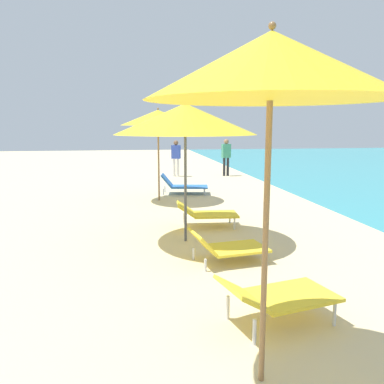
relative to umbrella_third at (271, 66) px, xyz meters
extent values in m
cylinder|color=olive|center=(0.00, 0.00, -1.44)|extent=(0.05, 0.05, 2.37)
cone|color=yellow|center=(0.00, 0.00, 0.00)|extent=(1.95, 1.95, 0.52)
sphere|color=olive|center=(0.00, 0.00, 0.29)|extent=(0.06, 0.06, 0.06)
cube|color=yellow|center=(0.67, 0.98, -2.32)|extent=(1.07, 0.88, 0.04)
cube|color=yellow|center=(0.05, 0.83, -2.20)|extent=(0.51, 0.74, 0.24)
cylinder|color=silver|center=(0.96, 1.35, -2.48)|extent=(0.04, 0.04, 0.28)
cylinder|color=silver|center=(1.10, 0.79, -2.48)|extent=(0.04, 0.04, 0.28)
cylinder|color=silver|center=(-0.02, 1.11, -2.48)|extent=(0.04, 0.04, 0.28)
cylinder|color=silver|center=(0.11, 0.55, -2.48)|extent=(0.04, 0.04, 0.28)
cylinder|color=#4C4C51|center=(-0.07, 4.24, -1.62)|extent=(0.05, 0.05, 2.01)
cone|color=yellow|center=(-0.07, 4.24, -0.34)|extent=(2.60, 2.60, 0.56)
sphere|color=#4C4C51|center=(-0.07, 4.24, -0.03)|extent=(0.06, 0.06, 0.06)
cube|color=yellow|center=(0.71, 5.23, -2.35)|extent=(1.00, 0.74, 0.04)
cube|color=yellow|center=(0.07, 5.28, -2.22)|extent=(0.41, 0.69, 0.26)
cylinder|color=silver|center=(1.10, 5.49, -2.50)|extent=(0.04, 0.04, 0.25)
cylinder|color=silver|center=(1.06, 4.92, -2.50)|extent=(0.04, 0.04, 0.25)
cylinder|color=silver|center=(0.07, 5.57, -2.50)|extent=(0.04, 0.04, 0.25)
cylinder|color=silver|center=(0.03, 5.00, -2.50)|extent=(0.04, 0.04, 0.25)
cube|color=yellow|center=(0.59, 3.00, -2.41)|extent=(1.02, 0.80, 0.04)
cube|color=yellow|center=(0.00, 2.90, -2.24)|extent=(0.40, 0.70, 0.32)
cylinder|color=silver|center=(0.90, 3.33, -2.52)|extent=(0.04, 0.04, 0.19)
cylinder|color=silver|center=(0.99, 2.78, -2.52)|extent=(0.04, 0.04, 0.19)
cylinder|color=silver|center=(-0.09, 3.17, -2.52)|extent=(0.04, 0.04, 0.19)
cylinder|color=silver|center=(0.00, 2.62, -2.52)|extent=(0.04, 0.04, 0.19)
cylinder|color=olive|center=(-0.28, 8.43, -1.54)|extent=(0.05, 0.05, 2.16)
cone|color=yellow|center=(-0.28, 8.43, -0.24)|extent=(2.13, 2.13, 0.43)
sphere|color=olive|center=(-0.28, 8.43, 0.01)|extent=(0.06, 0.06, 0.06)
cube|color=blue|center=(0.77, 9.40, -2.39)|extent=(1.25, 0.87, 0.04)
cube|color=blue|center=(0.05, 9.52, -2.18)|extent=(0.45, 0.74, 0.40)
cylinder|color=silver|center=(1.29, 9.62, -2.51)|extent=(0.04, 0.04, 0.21)
cylinder|color=silver|center=(1.19, 9.03, -2.51)|extent=(0.04, 0.04, 0.21)
cylinder|color=silver|center=(0.01, 9.83, -2.51)|extent=(0.04, 0.04, 0.21)
cylinder|color=silver|center=(-0.09, 9.24, -2.51)|extent=(0.04, 0.04, 0.21)
cylinder|color=#262628|center=(3.07, 13.67, -2.23)|extent=(0.11, 0.11, 0.78)
cylinder|color=#262628|center=(2.90, 13.65, -2.23)|extent=(0.11, 0.11, 0.78)
cube|color=#3F9972|center=(2.99, 13.66, -1.54)|extent=(0.38, 0.26, 0.59)
sphere|color=#9E704C|center=(2.99, 13.66, -1.14)|extent=(0.21, 0.21, 0.21)
cylinder|color=silver|center=(0.92, 13.78, -2.24)|extent=(0.11, 0.11, 0.76)
cylinder|color=silver|center=(0.76, 13.84, -2.24)|extent=(0.11, 0.11, 0.76)
cube|color=#334CB2|center=(0.84, 13.81, -1.58)|extent=(0.42, 0.34, 0.57)
sphere|color=brown|center=(0.84, 13.81, -1.19)|extent=(0.21, 0.21, 0.21)
camera|label=1|loc=(-1.07, -2.99, -0.44)|focal=37.17mm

